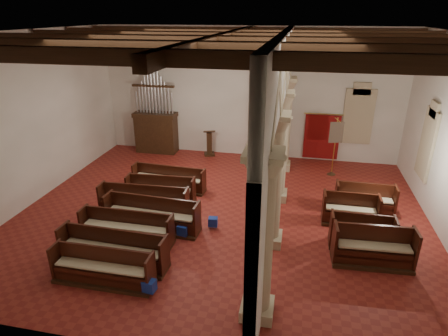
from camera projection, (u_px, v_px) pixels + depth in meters
floor at (222, 213)px, 13.18m from camera, size 14.00×14.00×0.00m
ceiling at (221, 32)px, 10.86m from camera, size 14.00×14.00×0.00m
wall_back at (248, 94)px, 17.44m from camera, size 14.00×0.02×6.00m
wall_front at (151, 229)px, 6.60m from camera, size 14.00×0.02×6.00m
wall_left at (30, 119)px, 13.33m from camera, size 0.02×12.00×6.00m
ceiling_beams at (221, 39)px, 10.93m from camera, size 13.80×11.80×0.30m
arcade at (279, 117)px, 11.47m from camera, size 0.90×11.90×6.00m
window_right_b at (428, 144)px, 13.28m from camera, size 0.03×1.00×2.20m
window_back at (358, 116)px, 16.80m from camera, size 1.00×0.03×2.20m
pipe_organ at (156, 125)px, 18.46m from camera, size 2.10×0.85×4.40m
lectern at (209, 145)px, 18.26m from camera, size 0.65×0.68×1.34m
dossal_curtain at (322, 137)px, 17.42m from camera, size 1.80×0.07×2.17m
processional_banner at (333, 157)px, 15.98m from camera, size 0.57×0.73×2.55m
hymnal_box_a at (149, 286)px, 9.31m from camera, size 0.34×0.29×0.31m
hymnal_box_b at (183, 230)px, 11.66m from camera, size 0.36×0.31×0.32m
hymnal_box_c at (213, 222)px, 12.15m from camera, size 0.32×0.27×0.30m
tube_heater_a at (96, 263)px, 10.29m from camera, size 1.02×0.12×0.10m
tube_heater_b at (122, 247)px, 11.00m from camera, size 1.11×0.25×0.11m
nave_pew_0 at (103, 272)px, 9.67m from camera, size 2.70×0.67×0.99m
nave_pew_1 at (114, 254)px, 10.36m from camera, size 3.10×0.80×1.05m
nave_pew_2 at (127, 232)px, 11.43m from camera, size 2.89×0.68×1.01m
nave_pew_3 at (152, 219)px, 12.09m from camera, size 3.16×0.88×1.09m
nave_pew_4 at (144, 205)px, 13.02m from camera, size 3.16×0.82×1.03m
nave_pew_5 at (161, 193)px, 13.88m from camera, size 2.57×0.80×0.98m
nave_pew_6 at (169, 182)px, 14.83m from camera, size 2.98×0.82×0.95m
aisle_pew_0 at (372, 252)px, 10.38m from camera, size 2.21×0.88×1.15m
aisle_pew_1 at (361, 237)px, 11.14m from camera, size 1.84×0.71×1.05m
aisle_pew_2 at (350, 214)px, 12.39m from camera, size 1.80×0.72×1.06m
aisle_pew_3 at (364, 204)px, 13.03m from camera, size 2.00×0.73×1.09m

